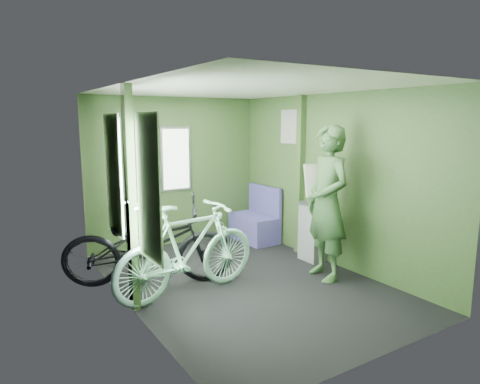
% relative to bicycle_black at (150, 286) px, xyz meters
% --- Properties ---
extents(room, '(4.00, 4.02, 2.31)m').
position_rel_bicycle_black_xyz_m(room, '(0.98, -0.45, 1.44)').
color(room, black).
rests_on(room, ground).
extents(bicycle_black, '(2.18, 1.60, 1.16)m').
position_rel_bicycle_black_xyz_m(bicycle_black, '(0.00, 0.00, 0.00)').
color(bicycle_black, black).
rests_on(bicycle_black, ground).
extents(bicycle_mint, '(1.84, 0.77, 1.11)m').
position_rel_bicycle_black_xyz_m(bicycle_mint, '(0.27, -0.50, 0.00)').
color(bicycle_mint, '#97E1BC').
rests_on(bicycle_mint, ground).
extents(passenger, '(0.57, 0.76, 1.90)m').
position_rel_bicycle_black_xyz_m(passenger, '(1.96, -0.89, 0.95)').
color(passenger, '#385D33').
rests_on(passenger, ground).
extents(waste_box, '(0.24, 0.34, 0.83)m').
position_rel_bicycle_black_xyz_m(waste_box, '(2.28, -0.29, 0.41)').
color(waste_box, gray).
rests_on(waste_box, ground).
extents(bench_seat, '(0.48, 0.85, 0.89)m').
position_rel_bicycle_black_xyz_m(bench_seat, '(2.16, 0.96, 0.26)').
color(bench_seat, navy).
rests_on(bench_seat, ground).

